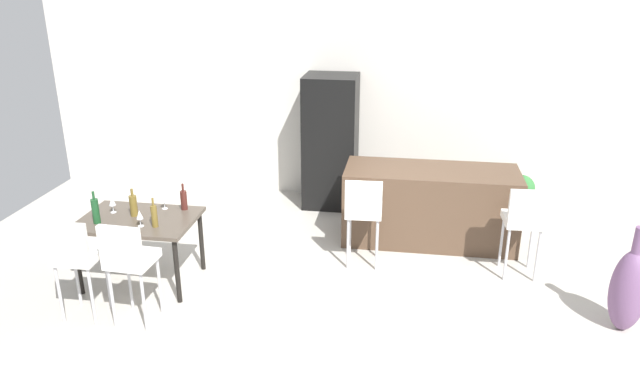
{
  "coord_description": "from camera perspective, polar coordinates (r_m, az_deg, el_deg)",
  "views": [
    {
      "loc": [
        0.36,
        -5.64,
        3.19
      ],
      "look_at": [
        -0.59,
        0.4,
        0.85
      ],
      "focal_mm": 33.09,
      "sensor_mm": 36.0,
      "label": 1
    }
  ],
  "objects": [
    {
      "name": "potted_plant",
      "position": [
        8.45,
        18.83,
        -0.01
      ],
      "size": [
        0.37,
        0.37,
        0.57
      ],
      "color": "beige",
      "rests_on": "ground_plane"
    },
    {
      "name": "floor_vase",
      "position": [
        6.17,
        27.7,
        -8.35
      ],
      "size": [
        0.33,
        0.33,
        1.04
      ],
      "color": "#704C75",
      "rests_on": "ground_plane"
    },
    {
      "name": "bar_chair_middle",
      "position": [
        6.62,
        19.18,
        -2.38
      ],
      "size": [
        0.42,
        0.42,
        1.05
      ],
      "color": "silver",
      "rests_on": "ground_plane"
    },
    {
      "name": "refrigerator",
      "position": [
        8.21,
        1.04,
        4.9
      ],
      "size": [
        0.72,
        0.68,
        1.84
      ],
      "primitive_type": "cube",
      "color": "black",
      "rests_on": "ground_plane"
    },
    {
      "name": "wine_bottle_left",
      "position": [
        6.13,
        -15.74,
        -2.22
      ],
      "size": [
        0.06,
        0.06,
        0.31
      ],
      "color": "brown",
      "rests_on": "dining_table"
    },
    {
      "name": "dining_table",
      "position": [
        6.46,
        -17.12,
        -3.04
      ],
      "size": [
        1.19,
        0.83,
        0.74
      ],
      "color": "#4C4238",
      "rests_on": "ground_plane"
    },
    {
      "name": "wine_bottle_near",
      "position": [
        6.4,
        -20.88,
        -1.69
      ],
      "size": [
        0.07,
        0.07,
        0.34
      ],
      "color": "#194723",
      "rests_on": "dining_table"
    },
    {
      "name": "wine_bottle_right",
      "position": [
        6.46,
        -17.6,
        -1.23
      ],
      "size": [
        0.08,
        0.08,
        0.3
      ],
      "color": "brown",
      "rests_on": "dining_table"
    },
    {
      "name": "wine_glass_end",
      "position": [
        6.55,
        -14.86,
        -0.57
      ],
      "size": [
        0.07,
        0.07,
        0.17
      ],
      "color": "silver",
      "rests_on": "dining_table"
    },
    {
      "name": "ground_plane",
      "position": [
        6.48,
        4.69,
        -8.59
      ],
      "size": [
        10.0,
        10.0,
        0.0
      ],
      "primitive_type": "plane",
      "color": "#ADA89E"
    },
    {
      "name": "back_wall",
      "position": [
        8.44,
        6.42,
        8.93
      ],
      "size": [
        10.0,
        0.12,
        2.9
      ],
      "primitive_type": "cube",
      "color": "beige",
      "rests_on": "ground_plane"
    },
    {
      "name": "bar_chair_left",
      "position": [
        6.52,
        4.24,
        -1.58
      ],
      "size": [
        0.42,
        0.42,
        1.05
      ],
      "color": "silver",
      "rests_on": "ground_plane"
    },
    {
      "name": "wine_glass_far",
      "position": [
        6.61,
        -19.46,
        -0.89
      ],
      "size": [
        0.07,
        0.07,
        0.17
      ],
      "color": "silver",
      "rests_on": "dining_table"
    },
    {
      "name": "wine_glass_middle",
      "position": [
        6.18,
        -17.05,
        -2.14
      ],
      "size": [
        0.07,
        0.07,
        0.17
      ],
      "color": "silver",
      "rests_on": "dining_table"
    },
    {
      "name": "dining_chair_far",
      "position": [
        5.71,
        -18.05,
        -6.02
      ],
      "size": [
        0.42,
        0.42,
        1.05
      ],
      "color": "silver",
      "rests_on": "ground_plane"
    },
    {
      "name": "kitchen_island",
      "position": [
        7.33,
        10.55,
        -1.28
      ],
      "size": [
        2.07,
        0.83,
        0.92
      ],
      "primitive_type": "cube",
      "color": "#4C3828",
      "rests_on": "ground_plane"
    },
    {
      "name": "wine_bottle_corner",
      "position": [
        6.49,
        -13.04,
        -0.72
      ],
      "size": [
        0.07,
        0.07,
        0.29
      ],
      "color": "#471E19",
      "rests_on": "dining_table"
    },
    {
      "name": "dining_chair_near",
      "position": [
        5.96,
        -22.62,
        -5.49
      ],
      "size": [
        0.41,
        0.41,
        1.05
      ],
      "color": "silver",
      "rests_on": "ground_plane"
    }
  ]
}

